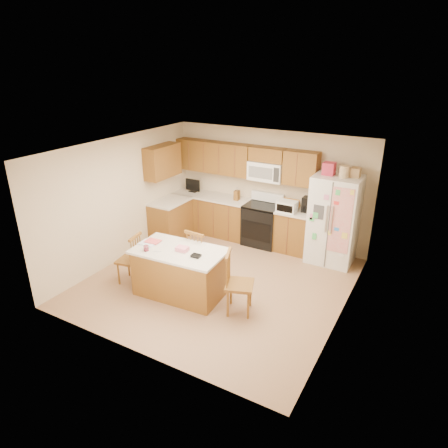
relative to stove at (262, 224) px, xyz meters
The scene contains 9 objects.
ground 1.99m from the stove, 90.00° to the right, with size 4.50×4.50×0.00m, color #886242.
room_shell 2.16m from the stove, 90.00° to the right, with size 4.60×4.60×2.52m.
cabinetry 1.09m from the stove, behind, with size 3.36×1.56×2.15m.
stove is the anchor object (origin of this frame).
refrigerator 1.63m from the stove, ahead, with size 0.90×0.79×2.04m.
island 2.64m from the stove, 98.38° to the right, with size 1.62×1.01×0.95m.
windsor_chair_left 3.07m from the stove, 117.41° to the right, with size 0.46×0.47×0.96m.
windsor_chair_back 2.05m from the stove, 99.96° to the right, with size 0.46×0.44×1.02m.
windsor_chair_right 2.70m from the stove, 74.07° to the right, with size 0.57×0.58×1.07m.
Camera 1 is at (3.27, -5.61, 3.86)m, focal length 32.00 mm.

